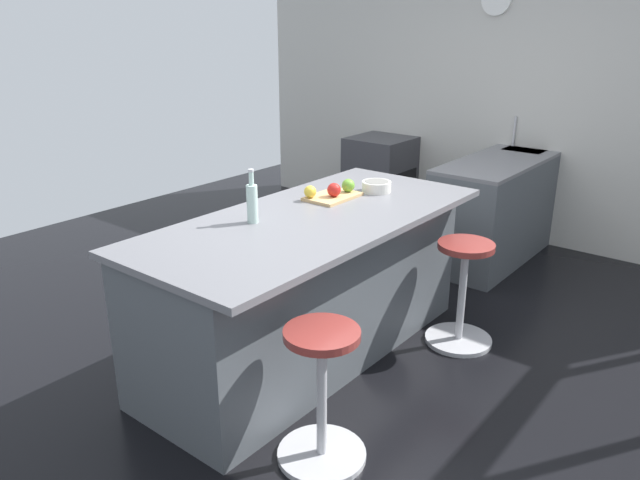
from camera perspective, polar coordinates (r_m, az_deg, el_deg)
ground_plane at (r=4.38m, az=0.97°, el=-7.86°), size 7.27×7.27×0.00m
interior_partition_left at (r=6.22m, az=16.51°, el=12.79°), size 0.15×5.60×2.70m
sink_cabinet at (r=5.96m, az=17.32°, el=3.56°), size 2.20×0.60×1.17m
oven_range at (r=6.59m, az=5.58°, el=5.73°), size 0.60×0.61×0.86m
kitchen_island at (r=3.84m, az=-1.14°, el=-4.22°), size 2.32×1.03×0.94m
stool_by_window at (r=4.13m, az=12.99°, el=-5.12°), size 0.44×0.44×0.70m
stool_middle at (r=3.03m, az=0.16°, el=-14.56°), size 0.44×0.44×0.70m
cutting_board at (r=4.01m, az=1.18°, el=4.04°), size 0.36×0.24×0.02m
apple_yellow at (r=3.93m, az=-0.92°, el=4.49°), size 0.08×0.08×0.08m
apple_green at (r=4.07m, az=2.63°, el=5.07°), size 0.09×0.09×0.09m
apple_red at (r=3.96m, az=1.30°, el=4.66°), size 0.09×0.09×0.09m
water_bottle at (r=3.51m, az=-6.30°, el=3.53°), size 0.06×0.06×0.31m
fruit_bowl at (r=4.17m, az=5.25°, el=5.01°), size 0.20×0.20×0.07m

